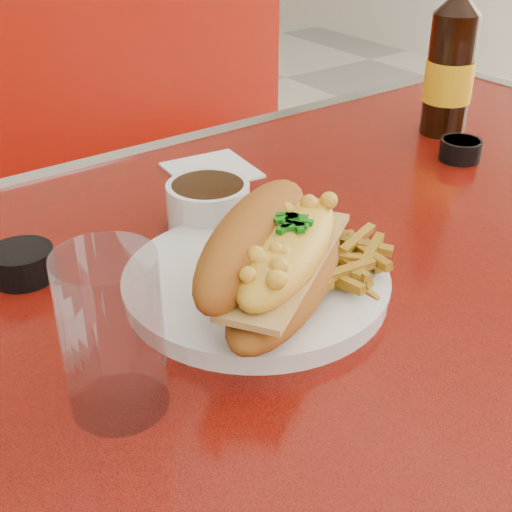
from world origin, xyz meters
TOP-DOWN VIEW (x-y plane):
  - diner_table at (0.00, 0.00)m, footprint 1.23×0.83m
  - booth_bench_far at (0.00, 0.81)m, footprint 1.20×0.51m
  - dinner_plate at (-0.18, 0.01)m, footprint 0.33×0.33m
  - mac_hoagie at (-0.19, -0.04)m, footprint 0.25×0.22m
  - fries_pile at (-0.12, -0.02)m, footprint 0.13×0.12m
  - fork at (-0.12, -0.00)m, footprint 0.06×0.14m
  - gravy_ramekin at (-0.14, 0.15)m, footprint 0.11×0.11m
  - sauce_cup_left at (-0.35, 0.16)m, footprint 0.08×0.08m
  - sauce_cup_right at (0.25, 0.11)m, footprint 0.07×0.07m
  - beer_bottle at (0.31, 0.20)m, footprint 0.09×0.09m
  - water_tumbler at (-0.36, -0.06)m, footprint 0.10×0.10m
  - paper_napkin at (-0.05, 0.28)m, footprint 0.12×0.12m

SIDE VIEW (x-z plane):
  - booth_bench_far at x=0.00m, z-range -0.16..0.74m
  - diner_table at x=0.00m, z-range 0.22..0.99m
  - paper_napkin at x=-0.05m, z-range 0.77..0.77m
  - dinner_plate at x=-0.18m, z-range 0.77..0.79m
  - sauce_cup_right at x=0.25m, z-range 0.77..0.80m
  - sauce_cup_left at x=-0.35m, z-range 0.77..0.80m
  - fork at x=-0.12m, z-range 0.79..0.79m
  - gravy_ramekin at x=-0.14m, z-range 0.77..0.82m
  - fries_pile at x=-0.12m, z-range 0.79..0.82m
  - mac_hoagie at x=-0.19m, z-range 0.78..0.88m
  - water_tumbler at x=-0.36m, z-range 0.77..0.90m
  - beer_bottle at x=0.31m, z-range 0.74..1.01m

